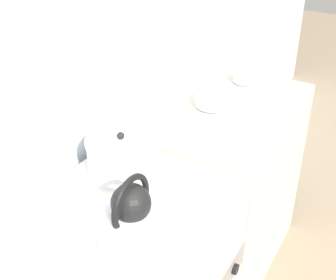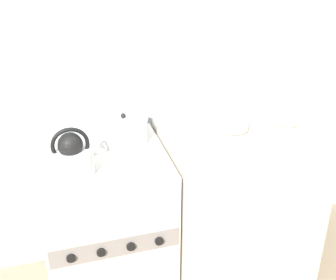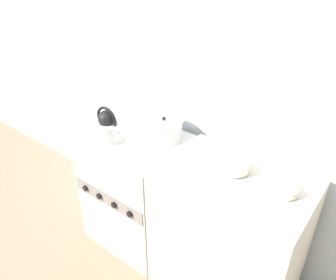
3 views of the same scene
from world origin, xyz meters
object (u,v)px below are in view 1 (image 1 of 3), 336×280
(kettle, at_px, (132,220))
(cooking_pot, at_px, (122,155))
(enamel_bowl, at_px, (214,99))
(small_ceramic_bowl, at_px, (245,78))

(kettle, distance_m, cooking_pot, 0.39)
(enamel_bowl, height_order, small_ceramic_bowl, enamel_bowl)
(kettle, height_order, small_ceramic_bowl, kettle)
(cooking_pot, height_order, small_ceramic_bowl, cooking_pot)
(enamel_bowl, bearing_deg, kettle, -170.52)
(kettle, xyz_separation_m, enamel_bowl, (0.90, 0.15, -0.02))
(enamel_bowl, xyz_separation_m, small_ceramic_bowl, (0.32, -0.02, -0.01))
(kettle, bearing_deg, cooking_pot, 39.22)
(cooking_pot, height_order, enamel_bowl, cooking_pot)
(kettle, height_order, enamel_bowl, kettle)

